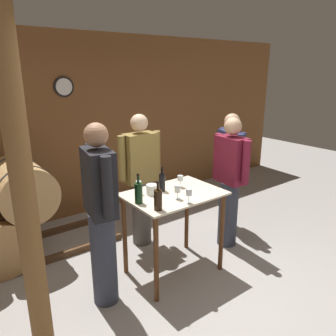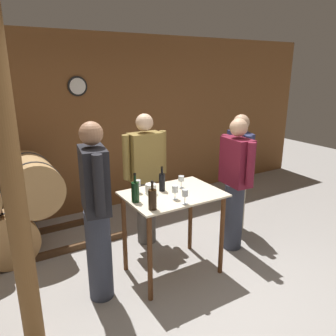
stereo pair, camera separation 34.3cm
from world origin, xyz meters
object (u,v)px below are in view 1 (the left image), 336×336
wine_bottle_center (162,182)px  person_host (141,178)px  wine_bottle_left (158,199)px  person_visitor_near_door (101,213)px  wooden_post (24,196)px  wine_glass_near_right (189,193)px  wine_bottle_far_left (139,193)px  person_visitor_bearded (229,169)px  wine_glass_far_side (180,179)px  ice_bucket (152,190)px  person_visitor_with_scarf (230,180)px  wine_glass_near_center (178,189)px  wine_glass_near_left (139,185)px

wine_bottle_center → person_host: 0.65m
wine_bottle_left → person_visitor_near_door: 0.53m
wooden_post → wine_glass_near_right: (1.46, -0.02, -0.31)m
wine_bottle_far_left → person_visitor_bearded: bearing=13.4°
wine_glass_near_right → wine_glass_far_side: bearing=61.2°
wine_bottle_left → person_visitor_bearded: (1.67, 0.65, -0.18)m
person_host → wine_glass_near_right: bearing=-96.2°
wooden_post → wine_bottle_left: (1.13, 0.03, -0.31)m
person_visitor_bearded → person_visitor_near_door: bearing=-169.4°
ice_bucket → person_visitor_with_scarf: size_ratio=0.07×
wooden_post → wine_glass_near_center: bearing=5.0°
wine_glass_near_left → person_visitor_near_door: (-0.52, -0.19, -0.11)m
wine_bottle_center → ice_bucket: 0.16m
wine_bottle_left → wine_glass_far_side: (0.54, 0.34, -0.01)m
wine_glass_near_center → wine_glass_near_right: bearing=-83.1°
wine_bottle_far_left → wine_glass_far_side: 0.61m
ice_bucket → person_host: bearing=67.3°
wooden_post → person_host: size_ratio=1.61×
wine_bottle_left → ice_bucket: 0.39m
wine_bottle_left → wine_glass_near_center: 0.32m
wine_glass_near_right → person_visitor_bearded: (1.34, 0.71, -0.19)m
wine_bottle_center → person_visitor_near_door: person_visitor_near_door is taller
wine_glass_near_left → ice_bucket: (0.10, -0.09, -0.05)m
wine_glass_near_center → wooden_post: bearing=-175.0°
ice_bucket → person_host: (0.27, 0.64, -0.10)m
wine_bottle_center → person_visitor_with_scarf: person_visitor_with_scarf is taller
ice_bucket → person_visitor_near_door: (-0.62, -0.10, -0.06)m
wine_bottle_far_left → wine_bottle_center: (0.38, 0.13, -0.00)m
wooden_post → person_visitor_near_door: 0.85m
wine_bottle_far_left → wine_glass_far_side: wine_bottle_far_left is taller
wine_glass_near_center → person_visitor_bearded: 1.48m
wine_bottle_center → ice_bucket: (-0.15, -0.02, -0.05)m
wine_glass_near_center → wine_glass_near_right: 0.15m
wine_glass_near_right → person_visitor_with_scarf: 1.05m
person_visitor_with_scarf → person_visitor_near_door: (-1.75, -0.05, 0.06)m
wine_glass_near_center → wine_bottle_left: bearing=-162.2°
person_visitor_near_door → wine_glass_far_side: bearing=5.0°
wine_bottle_far_left → wine_glass_near_left: size_ratio=2.08×
person_host → wine_glass_near_left: bearing=-124.0°
wine_bottle_center → person_visitor_near_door: bearing=-171.5°
wine_glass_near_center → person_host: (0.13, 0.90, -0.15)m
wine_bottle_left → wine_glass_near_left: bearing=81.0°
wine_bottle_far_left → wine_bottle_left: wine_bottle_far_left is taller
wine_glass_near_right → person_host: bearing=83.8°
wine_bottle_left → person_host: size_ratio=0.17×
wine_glass_near_right → person_visitor_with_scarf: size_ratio=0.09×
person_host → wine_bottle_left: bearing=-113.9°
wine_bottle_far_left → wine_glass_near_center: size_ratio=2.04×
wine_glass_near_right → ice_bucket: wine_glass_near_right is taller
ice_bucket → person_visitor_with_scarf: person_visitor_with_scarf is taller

